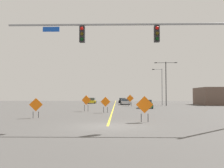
{
  "coord_description": "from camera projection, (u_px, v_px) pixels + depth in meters",
  "views": [
    {
      "loc": [
        0.63,
        -15.41,
        1.97
      ],
      "look_at": [
        -0.16,
        19.62,
        3.67
      ],
      "focal_mm": 38.36,
      "sensor_mm": 36.0,
      "label": 1
    }
  ],
  "objects": [
    {
      "name": "ground",
      "position": [
        108.0,
        126.0,
        15.3
      ],
      "size": [
        148.73,
        148.73,
        0.0
      ],
      "primitive_type": "plane",
      "color": "#4C4947"
    },
    {
      "name": "road_centre_stripe",
      "position": [
        115.0,
        104.0,
        56.56
      ],
      "size": [
        0.16,
        82.63,
        0.01
      ],
      "color": "yellow",
      "rests_on": "ground"
    },
    {
      "name": "traffic_signal_assembly",
      "position": [
        155.0,
        43.0,
        15.48
      ],
      "size": [
        14.68,
        0.44,
        7.11
      ],
      "color": "gray",
      "rests_on": "ground"
    },
    {
      "name": "street_lamp_mid_left",
      "position": [
        161.0,
        85.0,
        48.66
      ],
      "size": [
        2.05,
        0.24,
        7.48
      ],
      "color": "gray",
      "rests_on": "ground"
    },
    {
      "name": "street_lamp_far_left",
      "position": [
        166.0,
        80.0,
        46.13
      ],
      "size": [
        4.34,
        0.24,
        8.49
      ],
      "color": "black",
      "rests_on": "ground"
    },
    {
      "name": "construction_sign_left_shoulder",
      "position": [
        36.0,
        106.0,
        21.02
      ],
      "size": [
        1.15,
        0.28,
        1.76
      ],
      "color": "orange",
      "rests_on": "ground"
    },
    {
      "name": "construction_sign_median_far",
      "position": [
        105.0,
        103.0,
        27.44
      ],
      "size": [
        1.14,
        0.09,
        1.83
      ],
      "color": "orange",
      "rests_on": "ground"
    },
    {
      "name": "construction_sign_median_near",
      "position": [
        145.0,
        106.0,
        17.77
      ],
      "size": [
        1.29,
        0.13,
        1.94
      ],
      "color": "orange",
      "rests_on": "ground"
    },
    {
      "name": "construction_sign_right_shoulder",
      "position": [
        130.0,
        99.0,
        44.1
      ],
      "size": [
        1.32,
        0.36,
        2.15
      ],
      "color": "orange",
      "rests_on": "ground"
    },
    {
      "name": "construction_sign_left_lane",
      "position": [
        86.0,
        101.0,
        29.99
      ],
      "size": [
        1.2,
        0.3,
        2.02
      ],
      "color": "orange",
      "rests_on": "ground"
    },
    {
      "name": "car_yellow_far",
      "position": [
        92.0,
        101.0,
        59.7
      ],
      "size": [
        2.15,
        3.89,
        1.42
      ],
      "color": "gold",
      "rests_on": "ground"
    },
    {
      "name": "car_silver_near",
      "position": [
        125.0,
        102.0,
        51.87
      ],
      "size": [
        2.06,
        4.33,
        1.28
      ],
      "color": "#B7BABF",
      "rests_on": "ground"
    },
    {
      "name": "car_black_distant",
      "position": [
        122.0,
        101.0,
        63.61
      ],
      "size": [
        2.1,
        4.57,
        1.34
      ],
      "color": "black",
      "rests_on": "ground"
    },
    {
      "name": "car_green_passing",
      "position": [
        146.0,
        104.0,
        37.44
      ],
      "size": [
        2.07,
        4.12,
        1.34
      ],
      "color": "#196B38",
      "rests_on": "ground"
    },
    {
      "name": "roadside_building_east",
      "position": [
        221.0,
        96.0,
        51.1
      ],
      "size": [
        9.49,
        8.22,
        3.7
      ],
      "color": "brown",
      "rests_on": "ground"
    }
  ]
}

